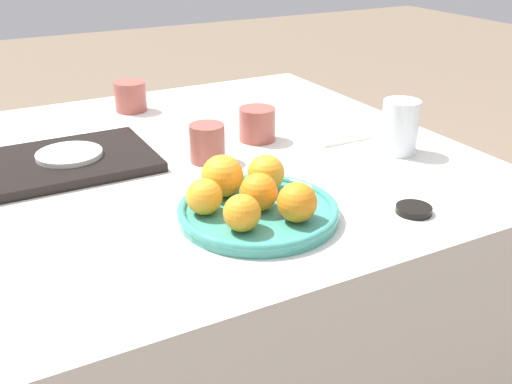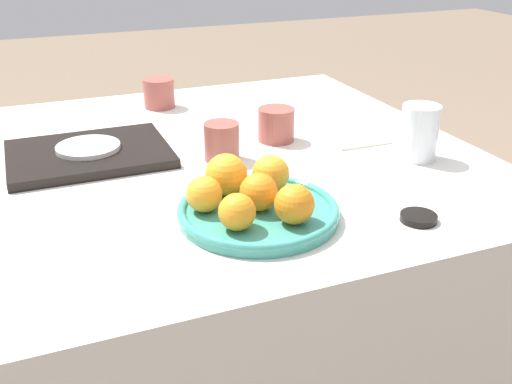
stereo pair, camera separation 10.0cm
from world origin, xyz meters
name	(u,v)px [view 2 (the right image)]	position (x,y,z in m)	size (l,w,h in m)	color
table	(209,303)	(0.00, 0.00, 0.38)	(1.16, 1.09, 0.76)	silver
fruit_platter	(256,212)	(0.00, -0.32, 0.78)	(0.28, 0.28, 0.03)	teal
orange_0	(261,192)	(0.00, -0.32, 0.81)	(0.06, 0.06, 0.06)	orange
orange_1	(237,212)	(-0.06, -0.37, 0.81)	(0.06, 0.06, 0.06)	orange
orange_2	(271,174)	(0.05, -0.26, 0.82)	(0.07, 0.07, 0.07)	orange
orange_3	(294,204)	(0.04, -0.38, 0.81)	(0.07, 0.07, 0.07)	orange
orange_4	(226,175)	(-0.03, -0.24, 0.82)	(0.08, 0.08, 0.08)	orange
orange_5	(204,194)	(-0.09, -0.29, 0.81)	(0.06, 0.06, 0.06)	orange
water_glass	(419,132)	(0.42, -0.19, 0.82)	(0.08, 0.08, 0.12)	silver
serving_tray	(89,154)	(-0.23, 0.08, 0.77)	(0.33, 0.26, 0.02)	black
side_plate	(88,147)	(-0.23, 0.08, 0.79)	(0.13, 0.13, 0.01)	silver
cup_0	(159,93)	(0.00, 0.39, 0.80)	(0.08, 0.08, 0.08)	#9E4C42
cup_1	(276,125)	(0.19, 0.03, 0.80)	(0.08, 0.08, 0.08)	#9E4C42
cup_2	(222,142)	(0.03, -0.04, 0.80)	(0.07, 0.07, 0.08)	#9E4C42
napkin	(353,137)	(0.36, -0.03, 0.77)	(0.13, 0.13, 0.01)	silver
soy_dish	(418,218)	(0.25, -0.43, 0.77)	(0.06, 0.06, 0.01)	black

